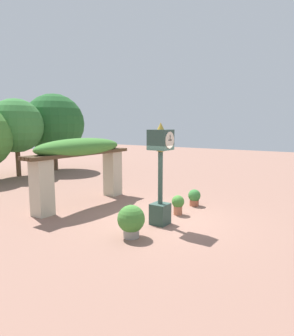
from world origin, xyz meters
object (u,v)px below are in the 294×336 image
Objects in this scene: pedestal_clock at (160,171)px; potted_plant_far_left at (194,197)px; potted_plant_near_right at (131,220)px; potted_plant_near_left at (178,204)px.

pedestal_clock is 4.94× the size of potted_plant_far_left.
potted_plant_near_right is at bearing 177.01° from pedestal_clock.
potted_plant_near_right is (-2.64, 0.07, 0.11)m from potted_plant_near_left.
potted_plant_near_right is at bearing 178.57° from potted_plant_near_left.
potted_plant_far_left is at bearing -0.65° from potted_plant_near_right.
potted_plant_near_left is 1.06× the size of potted_plant_far_left.
potted_plant_near_left is (1.22, 0.01, -1.31)m from pedestal_clock.
potted_plant_near_right is 4.04m from potted_plant_far_left.
potted_plant_far_left is at bearing 0.82° from potted_plant_near_left.
pedestal_clock is at bearing -179.37° from potted_plant_far_left.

